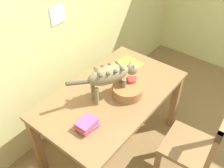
# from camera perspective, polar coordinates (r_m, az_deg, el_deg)

# --- Properties ---
(wall_rear) EXTENTS (5.16, 0.11, 2.50)m
(wall_rear) POSITION_cam_1_polar(r_m,az_deg,el_deg) (2.34, -15.50, 13.03)
(wall_rear) COLOR #D5CE81
(wall_rear) RESTS_ON ground_plane
(dining_table) EXTENTS (1.40, 0.82, 0.75)m
(dining_table) POSITION_cam_1_polar(r_m,az_deg,el_deg) (2.31, 0.00, -3.62)
(dining_table) COLOR olive
(dining_table) RESTS_ON ground_plane
(cat) EXTENTS (0.59, 0.32, 0.32)m
(cat) POSITION_cam_1_polar(r_m,az_deg,el_deg) (2.08, -0.28, 1.98)
(cat) COLOR olive
(cat) RESTS_ON dining_table
(saucer_bowl) EXTENTS (0.18, 0.18, 0.04)m
(saucer_bowl) POSITION_cam_1_polar(r_m,az_deg,el_deg) (2.28, 4.28, -0.78)
(saucer_bowl) COLOR #B5A9A8
(saucer_bowl) RESTS_ON dining_table
(coffee_mug) EXTENTS (0.13, 0.09, 0.08)m
(coffee_mug) POSITION_cam_1_polar(r_m,az_deg,el_deg) (2.25, 4.40, 0.44)
(coffee_mug) COLOR red
(coffee_mug) RESTS_ON saucer_bowl
(magazine) EXTENTS (0.29, 0.28, 0.01)m
(magazine) POSITION_cam_1_polar(r_m,az_deg,el_deg) (2.60, 3.46, 4.52)
(magazine) COLOR yellow
(magazine) RESTS_ON dining_table
(book_stack) EXTENTS (0.17, 0.13, 0.07)m
(book_stack) POSITION_cam_1_polar(r_m,az_deg,el_deg) (1.95, -5.76, -9.31)
(book_stack) COLOR #8D4E9A
(book_stack) RESTS_ON dining_table
(wicker_basket) EXTENTS (0.27, 0.27, 0.09)m
(wicker_basket) POSITION_cam_1_polar(r_m,az_deg,el_deg) (2.20, 3.51, -1.51)
(wicker_basket) COLOR #976336
(wicker_basket) RESTS_ON dining_table
(wooden_chair_far) EXTENTS (0.45, 0.45, 0.94)m
(wooden_chair_far) POSITION_cam_1_polar(r_m,az_deg,el_deg) (2.31, 18.21, -13.60)
(wooden_chair_far) COLOR olive
(wooden_chair_far) RESTS_ON ground_plane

